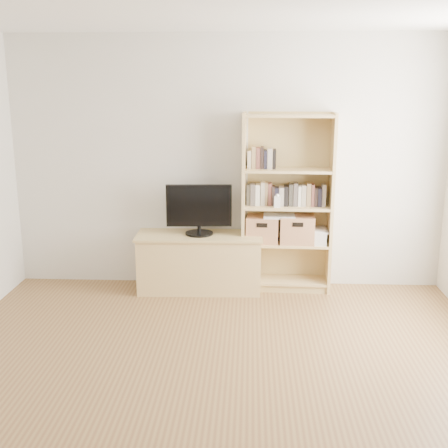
# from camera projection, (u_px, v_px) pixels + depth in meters

# --- Properties ---
(floor) EXTENTS (4.50, 5.00, 0.01)m
(floor) POSITION_uv_depth(u_px,v_px,m) (211.00, 411.00, 3.71)
(floor) COLOR brown
(floor) RESTS_ON ground
(back_wall) EXTENTS (4.50, 0.02, 2.60)m
(back_wall) POSITION_uv_depth(u_px,v_px,m) (227.00, 164.00, 5.82)
(back_wall) COLOR beige
(back_wall) RESTS_ON floor
(tv_stand) EXTENTS (1.27, 0.51, 0.57)m
(tv_stand) POSITION_uv_depth(u_px,v_px,m) (200.00, 263.00, 5.85)
(tv_stand) COLOR tan
(tv_stand) RESTS_ON floor
(bookshelf) EXTENTS (0.93, 0.35, 1.83)m
(bookshelf) POSITION_uv_depth(u_px,v_px,m) (287.00, 204.00, 5.72)
(bookshelf) COLOR tan
(bookshelf) RESTS_ON floor
(television) EXTENTS (0.67, 0.09, 0.52)m
(television) POSITION_uv_depth(u_px,v_px,m) (199.00, 209.00, 5.71)
(television) COLOR black
(television) RESTS_ON tv_stand
(books_row_mid) EXTENTS (0.79, 0.17, 0.21)m
(books_row_mid) POSITION_uv_depth(u_px,v_px,m) (287.00, 195.00, 5.72)
(books_row_mid) COLOR #39362F
(books_row_mid) RESTS_ON bookshelf
(books_row_upper) EXTENTS (0.37, 0.14, 0.19)m
(books_row_upper) POSITION_uv_depth(u_px,v_px,m) (268.00, 159.00, 5.65)
(books_row_upper) COLOR #39362F
(books_row_upper) RESTS_ON bookshelf
(baby_monitor) EXTENTS (0.06, 0.04, 0.12)m
(baby_monitor) POSITION_uv_depth(u_px,v_px,m) (277.00, 202.00, 5.62)
(baby_monitor) COLOR white
(baby_monitor) RESTS_ON bookshelf
(basket_left) EXTENTS (0.35, 0.29, 0.27)m
(basket_left) POSITION_uv_depth(u_px,v_px,m) (263.00, 229.00, 5.80)
(basket_left) COLOR #9E6C47
(basket_left) RESTS_ON bookshelf
(basket_right) EXTENTS (0.36, 0.30, 0.28)m
(basket_right) POSITION_uv_depth(u_px,v_px,m) (297.00, 229.00, 5.77)
(basket_right) COLOR #9E6C47
(basket_right) RESTS_ON bookshelf
(laptop) EXTENTS (0.32, 0.23, 0.03)m
(laptop) POSITION_uv_depth(u_px,v_px,m) (279.00, 216.00, 5.74)
(laptop) COLOR white
(laptop) RESTS_ON basket_left
(magazine_stack) EXTENTS (0.22, 0.29, 0.13)m
(magazine_stack) POSITION_uv_depth(u_px,v_px,m) (317.00, 237.00, 5.78)
(magazine_stack) COLOR beige
(magazine_stack) RESTS_ON bookshelf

